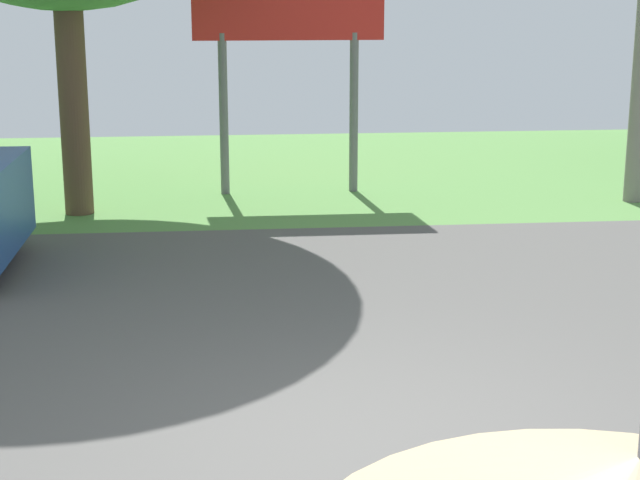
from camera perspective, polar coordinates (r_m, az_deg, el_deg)
The scene contains 2 objects.
ground_plane at distance 9.25m, azimuth -0.04°, elevation -3.99°, with size 40.00×22.00×0.20m.
roadside_billboard at distance 14.06m, azimuth -1.78°, elevation 12.93°, with size 2.60×0.12×3.50m.
Camera 1 is at (-0.88, -5.81, 2.80)m, focal length 57.23 mm.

